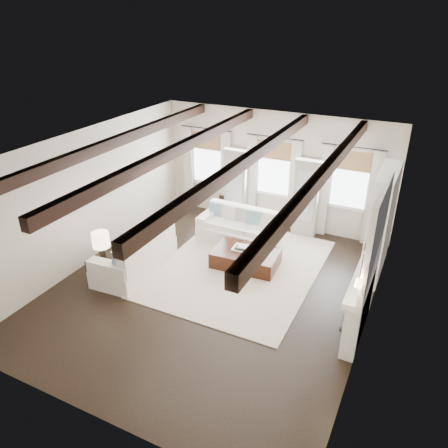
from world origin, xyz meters
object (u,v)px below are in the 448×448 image
at_px(side_table_front, 105,270).
at_px(sofa_left, 137,255).
at_px(sofa_back, 240,228).
at_px(ottoman, 246,258).
at_px(side_table_back, 228,204).

bearing_deg(side_table_front, sofa_left, 64.42).
bearing_deg(side_table_front, sofa_back, 57.98).
height_order(sofa_back, side_table_front, sofa_back).
xyz_separation_m(sofa_left, ottoman, (2.23, 1.26, -0.18)).
height_order(ottoman, side_table_back, side_table_back).
bearing_deg(side_table_front, side_table_back, 78.50).
relative_size(sofa_back, ottoman, 1.37).
height_order(sofa_left, side_table_front, sofa_left).
bearing_deg(sofa_left, side_table_front, -115.58).
height_order(sofa_left, side_table_back, sofa_left).
distance_m(sofa_left, side_table_front, 0.83).
height_order(sofa_back, sofa_left, sofa_left).
bearing_deg(sofa_left, side_table_back, 81.53).
xyz_separation_m(sofa_back, side_table_front, (-1.93, -3.08, -0.07)).
distance_m(ottoman, side_table_front, 3.27).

